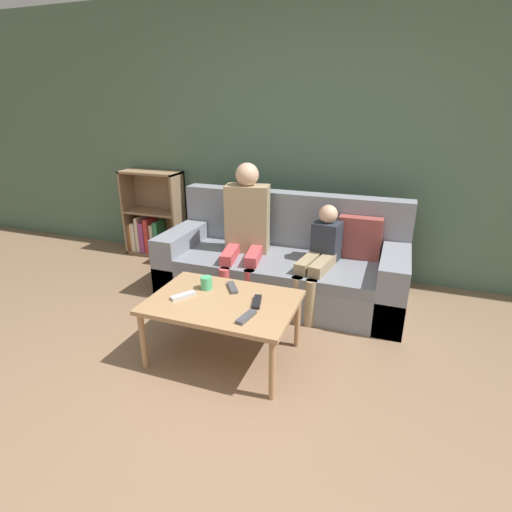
% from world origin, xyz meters
% --- Properties ---
extents(ground_plane, '(22.00, 22.00, 0.00)m').
position_xyz_m(ground_plane, '(0.00, 0.00, 0.00)').
color(ground_plane, '#84664C').
extents(wall_back, '(12.00, 0.06, 2.60)m').
position_xyz_m(wall_back, '(0.00, 2.50, 1.30)').
color(wall_back, '#4C6B56').
rests_on(wall_back, ground_plane).
extents(couch, '(2.11, 0.87, 0.87)m').
position_xyz_m(couch, '(-0.12, 1.82, 0.28)').
color(couch, gray).
rests_on(couch, ground_plane).
extents(bookshelf, '(0.67, 0.28, 0.94)m').
position_xyz_m(bookshelf, '(-1.83, 2.35, 0.37)').
color(bookshelf, '#8E7051').
rests_on(bookshelf, ground_plane).
extents(coffee_table, '(0.96, 0.66, 0.43)m').
position_xyz_m(coffee_table, '(-0.23, 0.74, 0.39)').
color(coffee_table, '#A87F56').
rests_on(coffee_table, ground_plane).
extents(person_adult, '(0.44, 0.66, 1.16)m').
position_xyz_m(person_adult, '(-0.45, 1.74, 0.65)').
color(person_adult, '#C6474C').
rests_on(person_adult, ground_plane).
extents(person_child, '(0.30, 0.63, 0.86)m').
position_xyz_m(person_child, '(0.22, 1.68, 0.48)').
color(person_child, '#9E8966').
rests_on(person_child, ground_plane).
extents(cup_near, '(0.08, 0.08, 0.09)m').
position_xyz_m(cup_near, '(-0.40, 0.86, 0.48)').
color(cup_near, '#4CB77A').
rests_on(cup_near, coffee_table).
extents(tv_remote_0, '(0.09, 0.18, 0.02)m').
position_xyz_m(tv_remote_0, '(0.00, 0.78, 0.44)').
color(tv_remote_0, black).
rests_on(tv_remote_0, coffee_table).
extents(tv_remote_1, '(0.13, 0.17, 0.02)m').
position_xyz_m(tv_remote_1, '(-0.49, 0.69, 0.44)').
color(tv_remote_1, '#B7B7BC').
rests_on(tv_remote_1, coffee_table).
extents(tv_remote_2, '(0.14, 0.17, 0.02)m').
position_xyz_m(tv_remote_2, '(-0.23, 0.92, 0.44)').
color(tv_remote_2, '#47474C').
rests_on(tv_remote_2, coffee_table).
extents(tv_remote_3, '(0.08, 0.18, 0.02)m').
position_xyz_m(tv_remote_3, '(0.01, 0.58, 0.44)').
color(tv_remote_3, '#47474C').
rests_on(tv_remote_3, coffee_table).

